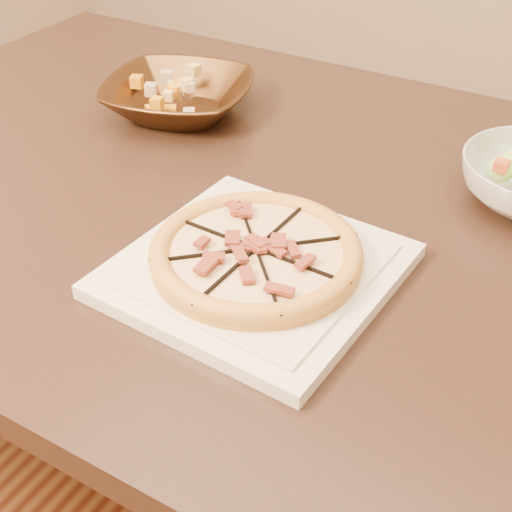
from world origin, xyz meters
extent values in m
cube|color=black|center=(-0.02, 0.15, 0.73)|extent=(1.50, 0.97, 0.04)
cylinder|color=black|center=(-0.69, 0.55, 0.35)|extent=(0.07, 0.07, 0.71)
cube|color=silver|center=(0.08, -0.03, 0.76)|extent=(0.32, 0.32, 0.02)
cube|color=silver|center=(0.08, -0.03, 0.77)|extent=(0.27, 0.27, 0.00)
cylinder|color=gold|center=(0.08, -0.03, 0.78)|extent=(0.24, 0.24, 0.01)
torus|color=gold|center=(0.08, -0.03, 0.79)|extent=(0.25, 0.25, 0.02)
cylinder|color=#FFD8A5|center=(0.08, -0.03, 0.79)|extent=(0.20, 0.20, 0.01)
cube|color=black|center=(0.08, -0.03, 0.79)|extent=(0.01, 0.24, 0.01)
cube|color=black|center=(0.08, -0.03, 0.79)|extent=(0.17, 0.18, 0.01)
cube|color=black|center=(0.08, -0.03, 0.79)|extent=(0.24, 0.01, 0.01)
cube|color=black|center=(0.08, -0.03, 0.79)|extent=(0.18, 0.17, 0.01)
cube|color=maroon|center=(0.10, -0.03, 0.79)|extent=(0.02, 0.02, 0.00)
cube|color=maroon|center=(0.12, -0.02, 0.79)|extent=(0.03, 0.02, 0.00)
cube|color=maroon|center=(0.13, 0.00, 0.79)|extent=(0.03, 0.02, 0.00)
cube|color=maroon|center=(0.10, -0.01, 0.79)|extent=(0.03, 0.03, 0.00)
cube|color=maroon|center=(0.10, 0.01, 0.79)|extent=(0.02, 0.03, 0.00)
cube|color=maroon|center=(0.09, 0.04, 0.79)|extent=(0.02, 0.03, 0.00)
cube|color=maroon|center=(0.07, 0.00, 0.79)|extent=(0.02, 0.03, 0.00)
cube|color=maroon|center=(0.05, 0.02, 0.79)|extent=(0.02, 0.03, 0.00)
cube|color=maroon|center=(0.03, 0.02, 0.79)|extent=(0.03, 0.03, 0.00)
cube|color=maroon|center=(0.05, -0.01, 0.79)|extent=(0.03, 0.02, 0.00)
cube|color=maroon|center=(0.02, -0.02, 0.79)|extent=(0.03, 0.02, 0.00)
cube|color=maroon|center=(0.06, -0.03, 0.79)|extent=(0.03, 0.02, 0.00)
cube|color=maroon|center=(0.04, -0.05, 0.79)|extent=(0.03, 0.02, 0.00)
cube|color=maroon|center=(0.03, -0.07, 0.79)|extent=(0.03, 0.03, 0.00)
cube|color=maroon|center=(0.06, -0.05, 0.79)|extent=(0.02, 0.03, 0.00)
cube|color=maroon|center=(0.07, -0.08, 0.79)|extent=(0.02, 0.03, 0.00)
cube|color=maroon|center=(0.08, -0.10, 0.79)|extent=(0.01, 0.02, 0.00)
cube|color=maroon|center=(0.09, -0.06, 0.79)|extent=(0.02, 0.03, 0.00)
cube|color=maroon|center=(0.11, -0.08, 0.79)|extent=(0.03, 0.03, 0.00)
cube|color=maroon|center=(0.09, -0.04, 0.79)|extent=(0.03, 0.03, 0.00)
cube|color=maroon|center=(0.12, -0.04, 0.79)|extent=(0.03, 0.02, 0.00)
imported|color=#4B2F17|center=(-0.26, 0.29, 0.78)|extent=(0.30, 0.30, 0.06)
cube|color=tan|center=(-0.26, 0.29, 0.82)|extent=(0.03, 0.03, 0.03)
cube|color=orange|center=(-0.24, 0.30, 0.82)|extent=(0.03, 0.03, 0.03)
cube|color=#D8AA54|center=(-0.23, 0.31, 0.82)|extent=(0.03, 0.03, 0.03)
cube|color=tan|center=(-0.23, 0.33, 0.82)|extent=(0.03, 0.03, 0.03)
cube|color=orange|center=(-0.25, 0.30, 0.82)|extent=(0.03, 0.03, 0.03)
cube|color=#D8AA54|center=(-0.26, 0.32, 0.82)|extent=(0.03, 0.03, 0.03)
cube|color=tan|center=(-0.27, 0.33, 0.82)|extent=(0.03, 0.03, 0.03)
cube|color=orange|center=(-0.26, 0.29, 0.82)|extent=(0.03, 0.03, 0.03)
cube|color=#D8AA54|center=(-0.27, 0.30, 0.82)|extent=(0.03, 0.03, 0.03)
cube|color=tan|center=(-0.29, 0.30, 0.82)|extent=(0.03, 0.03, 0.03)
cube|color=orange|center=(-0.31, 0.28, 0.82)|extent=(0.03, 0.03, 0.03)
cube|color=#D8AA54|center=(-0.27, 0.29, 0.82)|extent=(0.03, 0.03, 0.03)
cube|color=tan|center=(-0.27, 0.27, 0.82)|extent=(0.03, 0.03, 0.03)
cube|color=orange|center=(-0.27, 0.25, 0.82)|extent=(0.03, 0.03, 0.03)
cube|color=#D8AA54|center=(-0.26, 0.29, 0.82)|extent=(0.03, 0.03, 0.03)
cube|color=tan|center=(-0.25, 0.27, 0.82)|extent=(0.03, 0.03, 0.03)
cube|color=orange|center=(-0.24, 0.26, 0.82)|extent=(0.03, 0.03, 0.03)
cube|color=#D8AA54|center=(-0.22, 0.26, 0.82)|extent=(0.03, 0.03, 0.03)
cube|color=tan|center=(-0.25, 0.29, 0.82)|extent=(0.03, 0.03, 0.03)
camera|label=1|loc=(0.41, -0.60, 1.27)|focal=50.00mm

